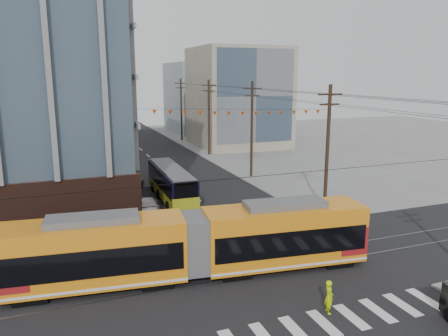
{
  "coord_description": "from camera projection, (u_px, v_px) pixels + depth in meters",
  "views": [
    {
      "loc": [
        -12.13,
        -19.04,
        11.82
      ],
      "look_at": [
        -1.07,
        9.84,
        5.12
      ],
      "focal_mm": 35.0,
      "sensor_mm": 36.0,
      "label": 1
    }
  ],
  "objects": [
    {
      "name": "bg_bldg_ne_far",
      "position": [
        210.0,
        97.0,
        90.99
      ],
      "size": [
        16.0,
        16.0,
        14.0
      ],
      "primitive_type": "cube",
      "color": "#8C99A5",
      "rests_on": "ground"
    },
    {
      "name": "bg_bldg_nw_far",
      "position": [
        44.0,
        83.0,
        82.83
      ],
      "size": [
        16.0,
        18.0,
        20.0
      ],
      "primitive_type": "cube",
      "color": "gray",
      "rests_on": "ground"
    },
    {
      "name": "parked_car_white",
      "position": [
        147.0,
        206.0,
        37.47
      ],
      "size": [
        2.56,
        5.13,
        1.43
      ],
      "primitive_type": "imported",
      "rotation": [
        0.0,
        0.0,
        3.03
      ],
      "color": "silver",
      "rests_on": "ground"
    },
    {
      "name": "pedestrian",
      "position": [
        329.0,
        297.0,
        21.86
      ],
      "size": [
        0.55,
        0.72,
        1.76
      ],
      "primitive_type": "imported",
      "rotation": [
        0.0,
        0.0,
        1.35
      ],
      "color": "#C0ED03",
      "rests_on": "ground"
    },
    {
      "name": "city_bus",
      "position": [
        171.0,
        183.0,
        41.77
      ],
      "size": [
        2.61,
        11.12,
        3.14
      ],
      "primitive_type": null,
      "rotation": [
        0.0,
        0.0,
        -0.02
      ],
      "color": "black",
      "rests_on": "ground"
    },
    {
      "name": "bg_bldg_nw_near",
      "position": [
        19.0,
        93.0,
        63.74
      ],
      "size": [
        18.0,
        16.0,
        18.0
      ],
      "primitive_type": "cube",
      "color": "#8C99A5",
      "rests_on": "ground"
    },
    {
      "name": "parked_car_silver",
      "position": [
        149.0,
        214.0,
        35.46
      ],
      "size": [
        2.35,
        4.24,
        1.33
      ],
      "primitive_type": "imported",
      "rotation": [
        0.0,
        0.0,
        2.89
      ],
      "color": "#999B9F",
      "rests_on": "ground"
    },
    {
      "name": "ground",
      "position": [
        306.0,
        292.0,
        24.12
      ],
      "size": [
        160.0,
        160.0,
        0.0
      ],
      "primitive_type": "plane",
      "color": "slate"
    },
    {
      "name": "bg_bldg_ne_near",
      "position": [
        238.0,
        97.0,
        71.83
      ],
      "size": [
        14.0,
        14.0,
        16.0
      ],
      "primitive_type": "cube",
      "color": "gray",
      "rests_on": "ground"
    },
    {
      "name": "parked_car_grey",
      "position": [
        129.0,
        184.0,
        44.75
      ],
      "size": [
        3.98,
        5.58,
        1.41
      ],
      "primitive_type": "imported",
      "rotation": [
        0.0,
        0.0,
        2.78
      ],
      "color": "slate",
      "rests_on": "ground"
    },
    {
      "name": "utility_pole_far",
      "position": [
        181.0,
        110.0,
        77.04
      ],
      "size": [
        0.3,
        0.3,
        11.0
      ],
      "primitive_type": "cylinder",
      "color": "black",
      "rests_on": "ground"
    },
    {
      "name": "jersey_barrier",
      "position": [
        322.0,
        211.0,
        36.94
      ],
      "size": [
        2.55,
        4.52,
        0.89
      ],
      "primitive_type": "cube",
      "rotation": [
        0.0,
        0.0,
        -0.37
      ],
      "color": "#595960",
      "rests_on": "ground"
    },
    {
      "name": "streetcar",
      "position": [
        195.0,
        244.0,
        25.58
      ],
      "size": [
        21.39,
        5.32,
        4.08
      ],
      "primitive_type": null,
      "rotation": [
        0.0,
        0.0,
        -0.11
      ],
      "color": "orange",
      "rests_on": "ground"
    }
  ]
}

